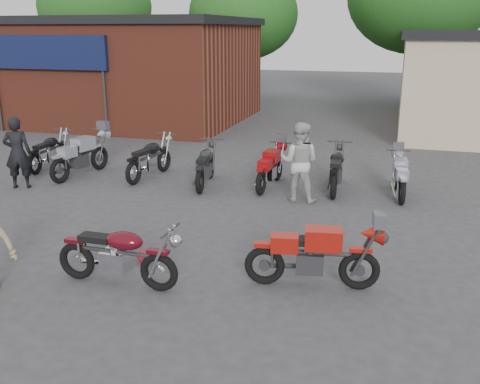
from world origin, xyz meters
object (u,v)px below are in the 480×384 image
(row_bike_5, at_px, (337,167))
(helmet, at_px, (144,256))
(vintage_motorcycle, at_px, (118,251))
(row_bike_3, at_px, (206,163))
(sportbike, at_px, (315,252))
(row_bike_6, at_px, (400,175))
(row_bike_0, at_px, (49,149))
(person_light, at_px, (299,162))
(row_bike_2, at_px, (150,156))
(row_bike_4, at_px, (270,166))
(person_dark, at_px, (18,153))
(row_bike_1, at_px, (81,153))

(row_bike_5, bearing_deg, helmet, 150.73)
(vintage_motorcycle, bearing_deg, row_bike_3, 96.84)
(sportbike, height_order, row_bike_6, sportbike)
(row_bike_0, height_order, row_bike_5, row_bike_5)
(vintage_motorcycle, relative_size, row_bike_0, 1.04)
(person_light, relative_size, row_bike_2, 0.91)
(row_bike_3, bearing_deg, row_bike_4, -88.96)
(person_dark, height_order, row_bike_0, person_dark)
(row_bike_0, relative_size, row_bike_5, 0.93)
(row_bike_3, height_order, row_bike_6, row_bike_3)
(person_light, height_order, row_bike_4, person_light)
(row_bike_6, bearing_deg, row_bike_0, 84.35)
(helmet, distance_m, row_bike_6, 6.59)
(row_bike_5, bearing_deg, row_bike_2, 89.79)
(row_bike_1, distance_m, row_bike_4, 5.13)
(row_bike_5, relative_size, row_bike_6, 1.11)
(row_bike_0, relative_size, row_bike_2, 0.94)
(helmet, bearing_deg, vintage_motorcycle, -89.06)
(row_bike_4, bearing_deg, row_bike_1, 98.10)
(vintage_motorcycle, distance_m, row_bike_5, 6.61)
(row_bike_6, bearing_deg, row_bike_1, 87.64)
(person_light, xyz_separation_m, row_bike_6, (2.22, 1.01, -0.39))
(helmet, relative_size, row_bike_2, 0.13)
(vintage_motorcycle, distance_m, row_bike_2, 6.30)
(helmet, height_order, row_bike_2, row_bike_2)
(person_light, height_order, row_bike_1, person_light)
(sportbike, relative_size, row_bike_1, 0.93)
(row_bike_0, height_order, row_bike_2, row_bike_2)
(sportbike, bearing_deg, person_light, 94.17)
(person_light, relative_size, row_bike_6, 1.01)
(person_dark, distance_m, row_bike_3, 4.61)
(helmet, bearing_deg, person_dark, 146.89)
(vintage_motorcycle, height_order, row_bike_4, vintage_motorcycle)
(person_dark, relative_size, row_bike_1, 0.84)
(vintage_motorcycle, xyz_separation_m, row_bike_4, (0.99, 5.88, -0.01))
(row_bike_2, bearing_deg, row_bike_0, 95.38)
(row_bike_4, bearing_deg, row_bike_0, 93.10)
(row_bike_4, xyz_separation_m, row_bike_5, (1.61, 0.20, 0.03))
(row_bike_0, relative_size, row_bike_3, 0.95)
(person_dark, xyz_separation_m, row_bike_3, (4.35, 1.51, -0.32))
(row_bike_2, bearing_deg, sportbike, -127.12)
(row_bike_0, xyz_separation_m, row_bike_2, (3.17, -0.12, 0.04))
(vintage_motorcycle, height_order, row_bike_0, vintage_motorcycle)
(row_bike_0, bearing_deg, person_light, -100.62)
(person_dark, height_order, row_bike_3, person_dark)
(row_bike_2, xyz_separation_m, row_bike_6, (6.36, 0.14, -0.06))
(row_bike_3, bearing_deg, row_bike_1, 82.05)
(helmet, xyz_separation_m, row_bike_1, (-4.11, 4.66, 0.50))
(helmet, bearing_deg, sportbike, -1.71)
(row_bike_4, relative_size, row_bike_5, 0.94)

